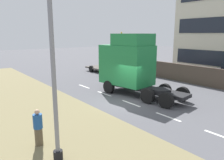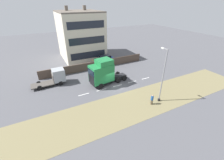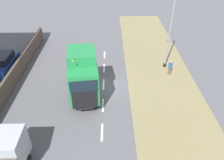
% 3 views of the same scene
% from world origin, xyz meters
% --- Properties ---
extents(ground_plane, '(120.00, 120.00, 0.00)m').
position_xyz_m(ground_plane, '(0.00, 0.00, 0.00)').
color(ground_plane, '#515156').
rests_on(ground_plane, ground).
extents(grass_verge, '(7.00, 44.00, 0.01)m').
position_xyz_m(grass_verge, '(-6.00, 0.00, 0.01)').
color(grass_verge, olive).
rests_on(grass_verge, ground).
extents(lane_markings, '(0.16, 14.60, 0.00)m').
position_xyz_m(lane_markings, '(0.00, -0.70, 0.00)').
color(lane_markings, white).
rests_on(lane_markings, ground).
extents(boundary_wall, '(0.25, 24.00, 1.78)m').
position_xyz_m(boundary_wall, '(9.00, 0.00, 0.89)').
color(boundary_wall, '#4C3D33').
rests_on(boundary_wall, ground).
extents(lorry_cab, '(3.39, 7.57, 4.94)m').
position_xyz_m(lorry_cab, '(1.71, 1.41, 2.41)').
color(lorry_cab, black).
rests_on(lorry_cab, ground).
extents(flatbed_truck, '(2.16, 6.02, 2.82)m').
position_xyz_m(flatbed_truck, '(5.80, 8.96, 1.48)').
color(flatbed_truck, '#999EA3').
rests_on(flatbed_truck, ground).
extents(parked_car, '(1.93, 4.69, 2.15)m').
position_xyz_m(parked_car, '(10.74, -3.11, 1.04)').
color(parked_car, navy).
rests_on(parked_car, ground).
extents(lamp_post, '(1.30, 0.36, 8.21)m').
position_xyz_m(lamp_post, '(-6.92, -4.17, 3.78)').
color(lamp_post, black).
rests_on(lamp_post, ground).
extents(pedestrian, '(0.39, 0.39, 1.64)m').
position_xyz_m(pedestrian, '(-7.15, -2.57, 0.80)').
color(pedestrian, brown).
rests_on(pedestrian, ground).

